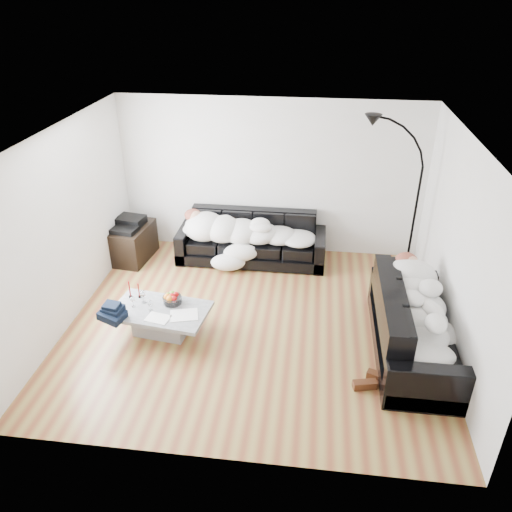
# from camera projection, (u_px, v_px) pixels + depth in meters

# --- Properties ---
(ground) EXTENTS (5.00, 5.00, 0.00)m
(ground) POSITION_uv_depth(u_px,v_px,m) (253.00, 323.00, 6.89)
(ground) COLOR brown
(ground) RESTS_ON ground
(wall_back) EXTENTS (5.00, 0.02, 2.60)m
(wall_back) POSITION_uv_depth(u_px,v_px,m) (271.00, 178.00, 8.21)
(wall_back) COLOR silver
(wall_back) RESTS_ON ground
(wall_left) EXTENTS (0.02, 4.50, 2.60)m
(wall_left) POSITION_uv_depth(u_px,v_px,m) (64.00, 229.00, 6.53)
(wall_left) COLOR silver
(wall_left) RESTS_ON ground
(wall_right) EXTENTS (0.02, 4.50, 2.60)m
(wall_right) POSITION_uv_depth(u_px,v_px,m) (459.00, 252.00, 5.98)
(wall_right) COLOR silver
(wall_right) RESTS_ON ground
(ceiling) EXTENTS (5.00, 5.00, 0.00)m
(ceiling) POSITION_uv_depth(u_px,v_px,m) (253.00, 137.00, 5.63)
(ceiling) COLOR white
(ceiling) RESTS_ON ground
(sofa_back) EXTENTS (2.44, 0.84, 0.80)m
(sofa_back) POSITION_uv_depth(u_px,v_px,m) (251.00, 238.00, 8.27)
(sofa_back) COLOR black
(sofa_back) RESTS_ON ground
(sofa_right) EXTENTS (0.94, 2.18, 0.88)m
(sofa_right) POSITION_uv_depth(u_px,v_px,m) (416.00, 322.00, 6.17)
(sofa_right) COLOR black
(sofa_right) RESTS_ON ground
(sleeper_back) EXTENTS (2.06, 0.71, 0.41)m
(sleeper_back) POSITION_uv_depth(u_px,v_px,m) (251.00, 227.00, 8.12)
(sleeper_back) COLOR white
(sleeper_back) RESTS_ON sofa_back
(sleeper_right) EXTENTS (0.79, 1.87, 0.46)m
(sleeper_right) POSITION_uv_depth(u_px,v_px,m) (418.00, 309.00, 6.07)
(sleeper_right) COLOR white
(sleeper_right) RESTS_ON sofa_right
(teal_cushion) EXTENTS (0.42, 0.38, 0.20)m
(teal_cushion) POSITION_uv_depth(u_px,v_px,m) (406.00, 275.00, 6.63)
(teal_cushion) COLOR #0F6A5B
(teal_cushion) RESTS_ON sofa_right
(coffee_table) EXTENTS (1.34, 0.89, 0.37)m
(coffee_table) POSITION_uv_depth(u_px,v_px,m) (161.00, 320.00, 6.64)
(coffee_table) COLOR #939699
(coffee_table) RESTS_ON ground
(fruit_bowl) EXTENTS (0.27, 0.27, 0.16)m
(fruit_bowl) POSITION_uv_depth(u_px,v_px,m) (172.00, 298.00, 6.64)
(fruit_bowl) COLOR white
(fruit_bowl) RESTS_ON coffee_table
(wine_glass_a) EXTENTS (0.08, 0.08, 0.19)m
(wine_glass_a) POSITION_uv_depth(u_px,v_px,m) (143.00, 297.00, 6.64)
(wine_glass_a) COLOR white
(wine_glass_a) RESTS_ON coffee_table
(wine_glass_b) EXTENTS (0.08, 0.08, 0.15)m
(wine_glass_b) POSITION_uv_depth(u_px,v_px,m) (133.00, 302.00, 6.57)
(wine_glass_b) COLOR white
(wine_glass_b) RESTS_ON coffee_table
(wine_glass_c) EXTENTS (0.08, 0.08, 0.16)m
(wine_glass_c) POSITION_uv_depth(u_px,v_px,m) (150.00, 305.00, 6.49)
(wine_glass_c) COLOR white
(wine_glass_c) RESTS_ON coffee_table
(candle_left) EXTENTS (0.05, 0.05, 0.25)m
(candle_left) POSITION_uv_depth(u_px,v_px,m) (130.00, 290.00, 6.74)
(candle_left) COLOR maroon
(candle_left) RESTS_ON coffee_table
(candle_right) EXTENTS (0.05, 0.05, 0.22)m
(candle_right) POSITION_uv_depth(u_px,v_px,m) (139.00, 291.00, 6.74)
(candle_right) COLOR maroon
(candle_right) RESTS_ON coffee_table
(newspaper_a) EXTENTS (0.41, 0.36, 0.01)m
(newspaper_a) POSITION_uv_depth(u_px,v_px,m) (184.00, 315.00, 6.43)
(newspaper_a) COLOR silver
(newspaper_a) RESTS_ON coffee_table
(newspaper_b) EXTENTS (0.34, 0.27, 0.01)m
(newspaper_b) POSITION_uv_depth(u_px,v_px,m) (158.00, 318.00, 6.37)
(newspaper_b) COLOR silver
(newspaper_b) RESTS_ON coffee_table
(navy_jacket) EXTENTS (0.36, 0.31, 0.17)m
(navy_jacket) POSITION_uv_depth(u_px,v_px,m) (113.00, 306.00, 6.32)
(navy_jacket) COLOR black
(navy_jacket) RESTS_ON coffee_table
(shoes) EXTENTS (0.48, 0.36, 0.11)m
(shoes) POSITION_uv_depth(u_px,v_px,m) (371.00, 381.00, 5.83)
(shoes) COLOR #472311
(shoes) RESTS_ON ground
(av_cabinet) EXTENTS (0.68, 0.92, 0.59)m
(av_cabinet) POSITION_uv_depth(u_px,v_px,m) (131.00, 242.00, 8.37)
(av_cabinet) COLOR black
(av_cabinet) RESTS_ON ground
(stereo) EXTENTS (0.49, 0.41, 0.13)m
(stereo) POSITION_uv_depth(u_px,v_px,m) (129.00, 223.00, 8.20)
(stereo) COLOR black
(stereo) RESTS_ON av_cabinet
(floor_lamp) EXTENTS (0.88, 0.59, 2.24)m
(floor_lamp) POSITION_uv_depth(u_px,v_px,m) (415.00, 212.00, 7.44)
(floor_lamp) COLOR black
(floor_lamp) RESTS_ON ground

